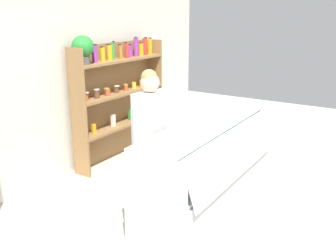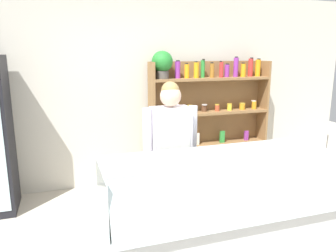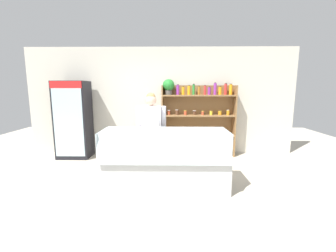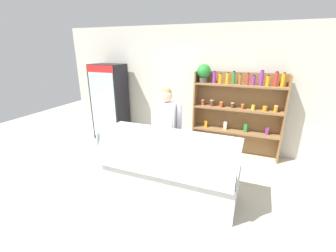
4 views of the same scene
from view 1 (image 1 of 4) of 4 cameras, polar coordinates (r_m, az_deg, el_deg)
ground_plane at (r=4.37m, az=4.44°, el=-13.14°), size 12.00×12.00×0.00m
back_wall at (r=5.20m, az=-16.40°, el=6.98°), size 6.80×0.10×2.70m
shelving_unit at (r=5.67m, az=-8.14°, el=5.62°), size 1.81×0.29×1.91m
deli_display_case at (r=4.34m, az=6.00°, el=-8.79°), size 2.10×0.77×1.01m
shop_clerk at (r=4.17m, az=-2.62°, el=-0.46°), size 0.57×0.25×1.61m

